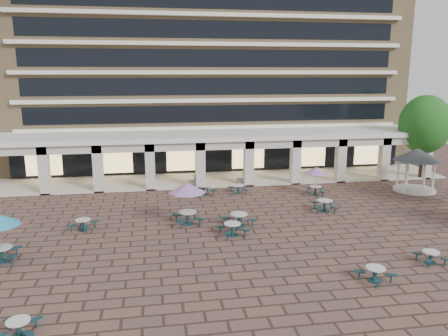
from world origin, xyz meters
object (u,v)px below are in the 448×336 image
Objects in this scene: picnic_table_0 at (19,327)px; planter_right at (245,178)px; gazebo at (417,159)px; picnic_table_2 at (375,273)px; planter_left at (196,181)px.

planter_right reaches higher than picnic_table_0.
gazebo is at bearing -17.96° from planter_right.
planter_left is at bearing 87.15° from picnic_table_2.
planter_left is at bearing 166.23° from gazebo.
gazebo reaches higher than planter_right.
picnic_table_2 is 1.26× the size of planter_right.
planter_right is at bearing 0.00° from planter_left.
picnic_table_2 is 0.50× the size of gazebo.
picnic_table_0 is 0.39× the size of gazebo.
picnic_table_2 reaches higher than picnic_table_0.
picnic_table_0 is 15.50m from picnic_table_2.
planter_left is 4.37m from planter_right.
planter_right reaches higher than picnic_table_2.
picnic_table_0 is 1.00× the size of planter_right.
picnic_table_2 is (15.37, 2.00, 0.02)m from picnic_table_0.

